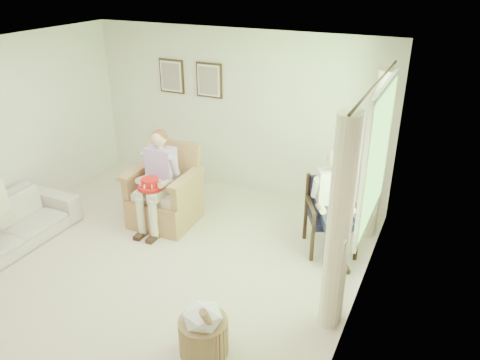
{
  "coord_description": "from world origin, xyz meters",
  "views": [
    {
      "loc": [
        3.13,
        -3.73,
        3.48
      ],
      "look_at": [
        0.91,
        0.97,
        1.05
      ],
      "focal_mm": 35.0,
      "sensor_mm": 36.0,
      "label": 1
    }
  ],
  "objects": [
    {
      "name": "window",
      "position": [
        2.46,
        1.2,
        1.58
      ],
      "size": [
        0.13,
        2.5,
        1.63
      ],
      "color": "#2D6B23",
      "rests_on": "right_wall"
    },
    {
      "name": "sofa",
      "position": [
        -1.95,
        -0.28,
        0.3
      ],
      "size": [
        2.04,
        0.8,
        0.6
      ],
      "primitive_type": "imported",
      "rotation": [
        0.0,
        0.0,
        1.57
      ],
      "color": "beige",
      "rests_on": "ground"
    },
    {
      "name": "red_hat",
      "position": [
        -0.4,
        0.91,
        0.75
      ],
      "size": [
        0.35,
        0.35,
        0.14
      ],
      "color": "red",
      "rests_on": "person_wicker"
    },
    {
      "name": "framed_print_right",
      "position": [
        -0.45,
        2.71,
        1.78
      ],
      "size": [
        0.45,
        0.05,
        0.55
      ],
      "color": "#382114",
      "rests_on": "back_wall"
    },
    {
      "name": "person_dark",
      "position": [
        1.95,
        1.47,
        0.79
      ],
      "size": [
        0.4,
        0.63,
        1.36
      ],
      "rotation": [
        0.0,
        0.0,
        0.48
      ],
      "color": "#1A1E3B",
      "rests_on": "ground"
    },
    {
      "name": "curtain_left",
      "position": [
        2.33,
        0.22,
        1.15
      ],
      "size": [
        0.34,
        0.34,
        2.3
      ],
      "primitive_type": "cylinder",
      "color": "beige",
      "rests_on": "ground"
    },
    {
      "name": "hatbox",
      "position": [
        1.33,
        -0.75,
        0.28
      ],
      "size": [
        0.59,
        0.59,
        0.71
      ],
      "color": "tan",
      "rests_on": "ground"
    },
    {
      "name": "person_wicker",
      "position": [
        -0.41,
        1.11,
        0.83
      ],
      "size": [
        0.4,
        0.63,
        1.4
      ],
      "rotation": [
        0.0,
        0.0,
        0.03
      ],
      "color": "beige",
      "rests_on": "ground"
    },
    {
      "name": "right_wall",
      "position": [
        2.5,
        0.0,
        1.3
      ],
      "size": [
        0.04,
        5.5,
        2.6
      ],
      "primitive_type": "cube",
      "color": "silver",
      "rests_on": "ground"
    },
    {
      "name": "back_wall",
      "position": [
        0.0,
        2.75,
        1.3
      ],
      "size": [
        5.0,
        0.04,
        2.6
      ],
      "primitive_type": "cube",
      "color": "silver",
      "rests_on": "ground"
    },
    {
      "name": "wicker_armchair",
      "position": [
        -0.41,
        1.26,
        0.36
      ],
      "size": [
        0.89,
        0.88,
        1.14
      ],
      "rotation": [
        0.0,
        0.0,
        0.03
      ],
      "color": "tan",
      "rests_on": "ground"
    },
    {
      "name": "wood_armchair",
      "position": [
        1.95,
        1.63,
        0.52
      ],
      "size": [
        0.62,
        0.58,
        0.95
      ],
      "rotation": [
        0.0,
        0.0,
        0.48
      ],
      "color": "black",
      "rests_on": "ground"
    },
    {
      "name": "curtain_right",
      "position": [
        2.33,
        2.18,
        1.15
      ],
      "size": [
        0.34,
        0.34,
        2.3
      ],
      "primitive_type": "cylinder",
      "color": "beige",
      "rests_on": "ground"
    },
    {
      "name": "floor",
      "position": [
        0.0,
        0.0,
        0.0
      ],
      "size": [
        5.5,
        5.5,
        0.0
      ],
      "primitive_type": "plane",
      "color": "beige",
      "rests_on": "ground"
    },
    {
      "name": "ceiling",
      "position": [
        0.0,
        0.0,
        2.6
      ],
      "size": [
        5.0,
        5.5,
        0.02
      ],
      "primitive_type": "cube",
      "color": "white",
      "rests_on": "back_wall"
    },
    {
      "name": "framed_print_left",
      "position": [
        -1.15,
        2.71,
        1.78
      ],
      "size": [
        0.45,
        0.05,
        0.55
      ],
      "color": "#382114",
      "rests_on": "back_wall"
    }
  ]
}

